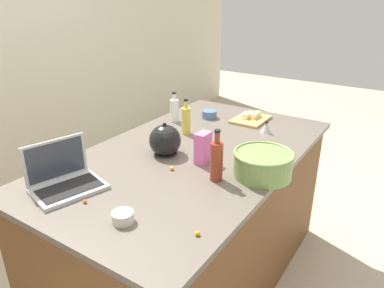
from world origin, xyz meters
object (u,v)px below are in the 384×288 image
(mixing_bowl_large, at_px, (263,163))
(butter_stick_right, at_px, (248,115))
(bottle_oil, at_px, (186,120))
(kettle, at_px, (165,141))
(ramekin_medium, at_px, (209,114))
(bottle_vinegar, at_px, (174,110))
(cutting_board, at_px, (251,119))
(laptop, at_px, (64,179))
(kitchen_timer, at_px, (266,127))
(ramekin_small, at_px, (123,217))
(butter_stick_left, at_px, (256,115))
(bottle_soy, at_px, (217,160))
(candy_bag, at_px, (203,148))

(mixing_bowl_large, height_order, butter_stick_right, mixing_bowl_large)
(bottle_oil, distance_m, butter_stick_right, 0.51)
(butter_stick_right, bearing_deg, kettle, 169.77)
(ramekin_medium, bearing_deg, mixing_bowl_large, -132.66)
(bottle_vinegar, xyz_separation_m, cutting_board, (0.31, -0.45, -0.08))
(bottle_vinegar, xyz_separation_m, kettle, (-0.48, -0.28, -0.01))
(bottle_oil, bearing_deg, butter_stick_right, -25.70)
(laptop, bearing_deg, kitchen_timer, -23.02)
(butter_stick_right, bearing_deg, bottle_oil, 154.30)
(cutting_board, height_order, butter_stick_right, butter_stick_right)
(ramekin_small, bearing_deg, kettle, 22.53)
(ramekin_medium, bearing_deg, bottle_oil, -174.32)
(bottle_oil, relative_size, butter_stick_right, 2.09)
(mixing_bowl_large, bearing_deg, butter_stick_right, 29.93)
(butter_stick_left, bearing_deg, bottle_vinegar, 125.85)
(bottle_soy, bearing_deg, laptop, 129.58)
(butter_stick_right, height_order, candy_bag, candy_bag)
(bottle_soy, xyz_separation_m, kettle, (0.11, 0.39, -0.03))
(mixing_bowl_large, xyz_separation_m, candy_bag, (-0.03, 0.33, 0.02))
(laptop, distance_m, candy_bag, 0.71)
(butter_stick_right, bearing_deg, ramekin_small, -175.32)
(bottle_vinegar, relative_size, butter_stick_right, 1.92)
(candy_bag, bearing_deg, laptop, 146.02)
(candy_bag, bearing_deg, mixing_bowl_large, -84.61)
(bottle_soy, height_order, ramekin_medium, bottle_soy)
(bottle_vinegar, bearing_deg, ramekin_small, -153.85)
(mixing_bowl_large, height_order, bottle_soy, bottle_soy)
(mixing_bowl_large, height_order, ramekin_medium, mixing_bowl_large)
(laptop, height_order, butter_stick_right, laptop)
(bottle_soy, height_order, cutting_board, bottle_soy)
(bottle_oil, relative_size, cutting_board, 0.82)
(kettle, bearing_deg, bottle_soy, -105.58)
(mixing_bowl_large, xyz_separation_m, bottle_soy, (-0.16, 0.17, 0.04))
(cutting_board, relative_size, candy_bag, 1.65)
(ramekin_small, xyz_separation_m, kitchen_timer, (1.24, -0.09, 0.01))
(kettle, height_order, kitchen_timer, kettle)
(mixing_bowl_large, relative_size, kitchen_timer, 3.87)
(butter_stick_left, bearing_deg, laptop, 165.94)
(ramekin_medium, bearing_deg, bottle_vinegar, 140.34)
(kettle, height_order, ramekin_small, kettle)
(bottle_vinegar, bearing_deg, kettle, -149.47)
(bottle_soy, bearing_deg, mixing_bowl_large, -46.94)
(laptop, bearing_deg, bottle_soy, -50.42)
(cutting_board, relative_size, butter_stick_right, 2.55)
(bottle_vinegar, bearing_deg, butter_stick_left, -54.15)
(laptop, xyz_separation_m, ramekin_medium, (1.24, -0.04, -0.02))
(kettle, relative_size, butter_stick_left, 1.94)
(laptop, relative_size, butter_stick_right, 3.25)
(kettle, xyz_separation_m, butter_stick_right, (0.78, -0.14, -0.04))
(ramekin_small, bearing_deg, bottle_soy, -14.92)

